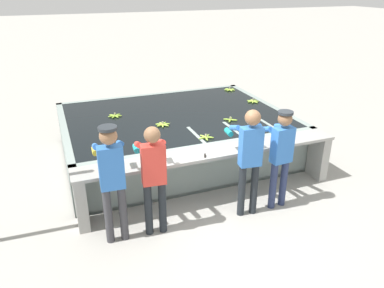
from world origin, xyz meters
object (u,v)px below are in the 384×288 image
Objects in this scene: banana_bunch_floating_0 at (253,101)px; knife_0 at (205,154)px; worker_2 at (249,153)px; banana_bunch_floating_3 at (255,125)px; worker_1 at (153,171)px; banana_bunch_floating_1 at (206,137)px; banana_bunch_floating_4 at (163,124)px; banana_bunch_floating_5 at (115,116)px; banana_bunch_floating_2 at (230,90)px; banana_bunch_floating_6 at (230,120)px; worker_0 at (112,173)px; worker_3 at (280,150)px.

banana_bunch_floating_0 is 0.84× the size of knife_0.
worker_2 reaches higher than banana_bunch_floating_3.
knife_0 is at bearing 25.24° from worker_1.
worker_1 is 3.96m from banana_bunch_floating_0.
worker_2 is 6.13× the size of banana_bunch_floating_1.
worker_2 is 6.02× the size of banana_bunch_floating_4.
banana_bunch_floating_5 is (-2.30, 1.48, 0.00)m from banana_bunch_floating_3.
banana_bunch_floating_2 is 3.11m from banana_bunch_floating_5.
banana_bunch_floating_0 is 1.52m from banana_bunch_floating_3.
worker_2 is at bearing -78.91° from banana_bunch_floating_1.
banana_bunch_floating_4 is at bearing 99.03° from knife_0.
banana_bunch_floating_1 and banana_bunch_floating_5 have the same top height.
banana_bunch_floating_0 is at bearing 45.81° from knife_0.
knife_0 is at bearing -114.47° from banana_bunch_floating_1.
banana_bunch_floating_0 is 1.13× the size of banana_bunch_floating_6.
banana_bunch_floating_4 is (0.72, 1.90, -0.09)m from worker_1.
worker_2 is 6.01× the size of banana_bunch_floating_2.
banana_bunch_floating_2 is at bearing 45.68° from worker_0.
banana_bunch_floating_1 is 2.08m from banana_bunch_floating_5.
banana_bunch_floating_3 is at bearing -105.81° from banana_bunch_floating_2.
banana_bunch_floating_0 is at bearing -2.73° from banana_bunch_floating_5.
banana_bunch_floating_0 reaches higher than knife_0.
banana_bunch_floating_1 is 0.82× the size of knife_0.
banana_bunch_floating_1 and banana_bunch_floating_6 have the same top height.
worker_0 is at bearing 177.71° from worker_2.
worker_1 is at bearing -110.69° from banana_bunch_floating_4.
banana_bunch_floating_1 is 0.98× the size of banana_bunch_floating_4.
worker_3 is at bearing -1.41° from worker_0.
banana_bunch_floating_1 is at bearing 101.09° from worker_2.
worker_0 is 0.56m from worker_1.
banana_bunch_floating_3 is 1.55m from knife_0.
worker_1 reaches higher than banana_bunch_floating_0.
worker_2 is 0.55m from worker_3.
worker_2 is at bearing -62.35° from banana_bunch_floating_5.
worker_2 is 3.07m from banana_bunch_floating_0.
worker_1 is at bearing -140.07° from banana_bunch_floating_6.
worker_3 is 2.32m from banana_bunch_floating_4.
banana_bunch_floating_3 is at bearing 56.58° from worker_2.
worker_3 is 1.31m from banana_bunch_floating_3.
worker_0 is 3.09m from banana_bunch_floating_3.
banana_bunch_floating_1 is 0.99× the size of banana_bunch_floating_5.
worker_1 reaches higher than worker_3.
banana_bunch_floating_4 is (-2.29, -0.67, 0.00)m from banana_bunch_floating_0.
banana_bunch_floating_3 is 1.71m from banana_bunch_floating_4.
worker_0 is 6.13× the size of banana_bunch_floating_1.
banana_bunch_floating_1 is 1.08m from banana_bunch_floating_3.
worker_3 reaches higher than banana_bunch_floating_1.
banana_bunch_floating_5 is at bearing 177.27° from banana_bunch_floating_0.
banana_bunch_floating_5 is at bearing 78.76° from worker_0.
worker_3 is 1.33m from banana_bunch_floating_1.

